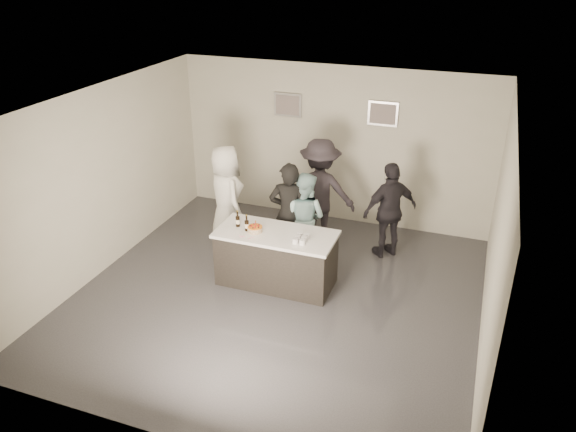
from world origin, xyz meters
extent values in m
plane|color=#3D3D42|center=(0.00, 0.00, 0.00)|extent=(6.00, 6.00, 0.00)
plane|color=white|center=(0.00, 0.00, 3.00)|extent=(6.00, 6.00, 0.00)
cube|color=beige|center=(0.00, 3.00, 1.50)|extent=(6.00, 0.04, 3.00)
cube|color=beige|center=(0.00, -3.00, 1.50)|extent=(6.00, 0.04, 3.00)
cube|color=beige|center=(-3.00, 0.00, 1.50)|extent=(0.04, 6.00, 3.00)
cube|color=beige|center=(3.00, 0.00, 1.50)|extent=(0.04, 6.00, 3.00)
cube|color=#B2B2B7|center=(-0.90, 2.97, 2.20)|extent=(0.54, 0.04, 0.44)
cube|color=#B2B2B7|center=(0.90, 2.97, 2.20)|extent=(0.54, 0.04, 0.44)
cube|color=white|center=(-0.15, 0.36, 0.45)|extent=(1.86, 0.86, 0.90)
cylinder|color=orange|center=(-0.47, 0.29, 0.94)|extent=(0.23, 0.23, 0.08)
cylinder|color=black|center=(-0.79, 0.37, 1.03)|extent=(0.07, 0.07, 0.26)
cylinder|color=black|center=(-0.60, 0.28, 1.03)|extent=(0.07, 0.07, 0.26)
cube|color=gold|center=(0.30, 0.26, 0.94)|extent=(0.19, 0.30, 0.08)
cube|color=pink|center=(-0.53, 0.07, 0.90)|extent=(0.24, 0.08, 0.01)
imported|color=black|center=(-0.20, 1.08, 0.89)|extent=(0.75, 0.60, 1.79)
imported|color=#9AC6CA|center=(0.03, 1.21, 0.80)|extent=(0.88, 0.75, 1.60)
imported|color=white|center=(-1.45, 1.32, 0.92)|extent=(1.06, 1.04, 1.84)
imported|color=black|center=(1.34, 1.88, 0.85)|extent=(1.02, 0.97, 1.70)
imported|color=#29252B|center=(0.06, 1.97, 0.97)|extent=(1.37, 0.95, 1.94)
camera|label=1|loc=(2.65, -6.78, 4.89)|focal=35.00mm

